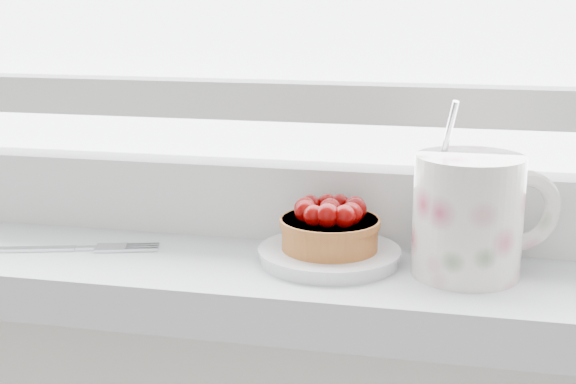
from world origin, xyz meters
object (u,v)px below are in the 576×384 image
(raspberry_tart, at_px, (330,226))
(floral_mug, at_px, (472,213))
(fork, at_px, (59,249))
(saucer, at_px, (329,255))

(raspberry_tart, xyz_separation_m, floral_mug, (0.12, -0.00, 0.02))
(floral_mug, xyz_separation_m, fork, (-0.36, -0.02, -0.05))
(saucer, xyz_separation_m, raspberry_tart, (0.00, -0.00, 0.03))
(saucer, bearing_deg, fork, -174.73)
(saucer, height_order, raspberry_tart, raspberry_tart)
(saucer, relative_size, fork, 0.70)
(raspberry_tart, height_order, floral_mug, floral_mug)
(saucer, distance_m, fork, 0.25)
(fork, bearing_deg, floral_mug, 2.77)
(saucer, bearing_deg, raspberry_tart, -59.08)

